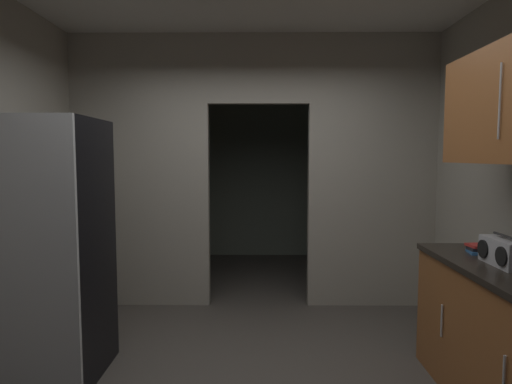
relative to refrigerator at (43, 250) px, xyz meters
name	(u,v)px	position (x,y,z in m)	size (l,w,h in m)	color
kitchen_partition	(253,163)	(1.47, 1.55, 0.59)	(3.80, 0.12, 2.83)	#9E998C
adjoining_room_shell	(255,168)	(1.48, 3.26, 0.49)	(3.80, 2.42, 2.83)	gray
refrigerator	(43,250)	(0.00, 0.00, 0.00)	(0.80, 0.76, 1.85)	black
boombox	(504,252)	(3.03, -0.39, 0.07)	(0.15, 0.35, 0.19)	#B2B2B7
book_stack	(476,249)	(3.04, -0.05, 0.02)	(0.13, 0.17, 0.06)	#2D609E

